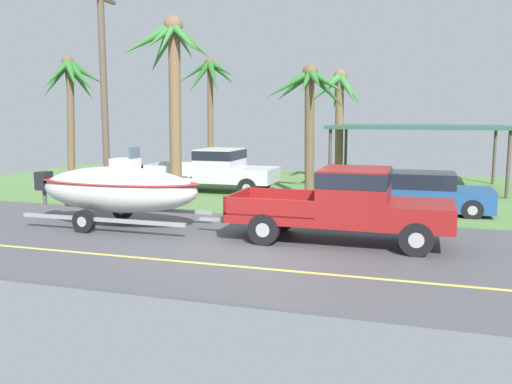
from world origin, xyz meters
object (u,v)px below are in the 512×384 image
at_px(palm_tree_near_right, 70,86).
at_px(palm_tree_mid, 338,100).
at_px(carport_awning, 417,128).
at_px(utility_pole, 104,91).
at_px(parked_pickup_background, 219,169).
at_px(boat_on_trailer, 118,189).
at_px(palm_tree_near_left, 210,86).
at_px(parked_sedan_near, 421,193).
at_px(palm_tree_far_left, 309,98).
at_px(palm_tree_far_right, 172,65).
at_px(pickup_truck_towing, 353,202).

distance_m(palm_tree_near_right, palm_tree_mid, 11.62).
relative_size(carport_awning, utility_pole, 0.94).
distance_m(palm_tree_near_right, utility_pole, 2.87).
distance_m(carport_awning, palm_tree_near_right, 14.76).
bearing_deg(parked_pickup_background, palm_tree_near_right, -154.65).
bearing_deg(boat_on_trailer, palm_tree_near_left, 99.82).
xyz_separation_m(boat_on_trailer, parked_sedan_near, (8.47, 4.99, -0.44)).
height_order(palm_tree_far_left, palm_tree_far_right, palm_tree_far_right).
xyz_separation_m(palm_tree_far_left, utility_pole, (-6.75, -3.43, 0.20)).
bearing_deg(palm_tree_near_left, palm_tree_far_left, -41.91).
height_order(pickup_truck_towing, palm_tree_far_left, palm_tree_far_left).
relative_size(palm_tree_mid, palm_tree_far_left, 1.03).
relative_size(carport_awning, palm_tree_near_right, 1.33).
xyz_separation_m(palm_tree_near_left, palm_tree_near_right, (-2.81, -7.72, -0.36)).
distance_m(parked_pickup_background, carport_awning, 8.95).
distance_m(pickup_truck_towing, parked_sedan_near, 5.26).
height_order(palm_tree_far_left, utility_pole, utility_pole).
relative_size(carport_awning, palm_tree_far_right, 1.10).
xyz_separation_m(palm_tree_mid, utility_pole, (-7.14, -7.97, 0.15)).
xyz_separation_m(palm_tree_near_right, palm_tree_mid, (9.60, 6.53, -0.46)).
distance_m(palm_tree_far_right, utility_pole, 2.61).
xyz_separation_m(parked_sedan_near, utility_pole, (-10.99, -1.65, 3.43)).
distance_m(pickup_truck_towing, palm_tree_near_right, 13.19).
bearing_deg(utility_pole, palm_tree_near_left, 87.78).
bearing_deg(palm_tree_far_left, boat_on_trailer, -122.04).
xyz_separation_m(pickup_truck_towing, palm_tree_far_right, (-7.08, 4.21, 3.97)).
xyz_separation_m(palm_tree_far_left, palm_tree_far_right, (-4.47, -2.56, 1.13)).
bearing_deg(palm_tree_mid, parked_sedan_near, -58.69).
xyz_separation_m(parked_sedan_near, palm_tree_mid, (-3.85, 6.33, 3.28)).
relative_size(pickup_truck_towing, utility_pole, 0.74).
distance_m(carport_awning, palm_tree_far_left, 6.12).
xyz_separation_m(palm_tree_near_right, utility_pole, (2.46, -1.45, -0.31)).
relative_size(palm_tree_near_left, utility_pole, 0.79).
height_order(pickup_truck_towing, utility_pole, utility_pole).
bearing_deg(utility_pole, palm_tree_mid, 48.15).
bearing_deg(pickup_truck_towing, parked_sedan_near, 71.95).
distance_m(parked_pickup_background, palm_tree_far_left, 4.87).
height_order(carport_awning, palm_tree_near_right, palm_tree_near_right).
bearing_deg(utility_pole, parked_pickup_background, 54.31).
height_order(pickup_truck_towing, carport_awning, carport_awning).
bearing_deg(pickup_truck_towing, palm_tree_far_left, 111.11).
xyz_separation_m(pickup_truck_towing, boat_on_trailer, (-6.84, -0.00, 0.05)).
bearing_deg(palm_tree_near_left, utility_pole, -92.22).
bearing_deg(palm_tree_mid, utility_pole, -131.85).
height_order(palm_tree_near_right, palm_tree_far_right, palm_tree_far_right).
xyz_separation_m(pickup_truck_towing, palm_tree_mid, (-2.22, 11.31, 2.89)).
bearing_deg(boat_on_trailer, palm_tree_near_right, 136.12).
bearing_deg(parked_pickup_background, palm_tree_far_right, -100.37).
bearing_deg(palm_tree_near_left, pickup_truck_towing, -54.23).
bearing_deg(pickup_truck_towing, palm_tree_near_right, 157.96).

